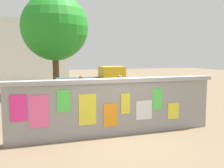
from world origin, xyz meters
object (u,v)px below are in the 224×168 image
object	(u,v)px
motorcycle	(30,101)
person_bystander	(82,90)
bicycle_near	(116,115)
tree_roadside	(55,27)
person_walking	(119,90)
auto_rickshaw_truck	(94,84)

from	to	relation	value
motorcycle	person_bystander	size ratio (longest dim) A/B	1.15
bicycle_near	person_bystander	world-z (taller)	person_bystander
motorcycle	tree_roadside	bearing A→B (deg)	70.72
motorcycle	person_bystander	bearing A→B (deg)	-24.86
bicycle_near	person_walking	xyz separation A→B (m)	(0.83, 1.89, 0.62)
auto_rickshaw_truck	person_walking	bearing A→B (deg)	-85.06
tree_roadside	auto_rickshaw_truck	bearing A→B (deg)	-61.04
auto_rickshaw_truck	bicycle_near	distance (m)	5.16
auto_rickshaw_truck	tree_roadside	bearing A→B (deg)	118.96
bicycle_near	person_walking	bearing A→B (deg)	66.17
motorcycle	tree_roadside	distance (m)	6.37
auto_rickshaw_truck	person_walking	xyz separation A→B (m)	(0.28, -3.21, 0.09)
auto_rickshaw_truck	person_bystander	size ratio (longest dim) A/B	2.28
motorcycle	person_walking	bearing A→B (deg)	-20.54
bicycle_near	person_walking	size ratio (longest dim) A/B	1.06
motorcycle	bicycle_near	bearing A→B (deg)	-49.04
person_bystander	bicycle_near	bearing A→B (deg)	-72.29
person_walking	person_bystander	bearing A→B (deg)	165.67
person_walking	tree_roadside	size ratio (longest dim) A/B	0.26
bicycle_near	person_bystander	bearing A→B (deg)	107.71
auto_rickshaw_truck	motorcycle	world-z (taller)	auto_rickshaw_truck
auto_rickshaw_truck	person_bystander	world-z (taller)	auto_rickshaw_truck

